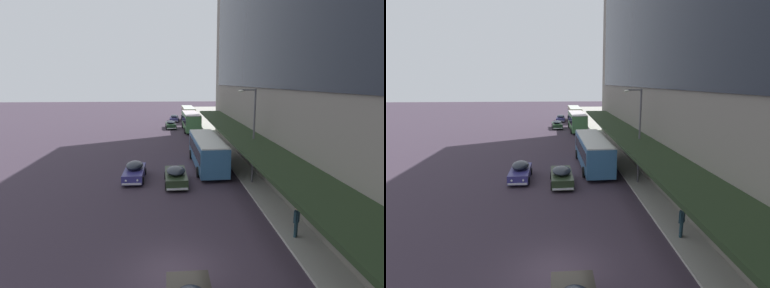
% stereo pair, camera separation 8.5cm
% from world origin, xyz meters
% --- Properties ---
extents(ground, '(240.00, 240.00, 0.00)m').
position_xyz_m(ground, '(0.00, 0.00, 0.00)').
color(ground, '#3B2F3C').
extents(transit_bus_kerbside_front, '(3.03, 10.59, 3.09)m').
position_xyz_m(transit_bus_kerbside_front, '(3.61, 17.09, 1.78)').
color(transit_bus_kerbside_front, '#346593').
rests_on(transit_bus_kerbside_front, ground).
extents(transit_bus_kerbside_rear, '(3.00, 9.68, 3.20)m').
position_xyz_m(transit_bus_kerbside_rear, '(3.65, 40.23, 1.84)').
color(transit_bus_kerbside_rear, '#508E51').
rests_on(transit_bus_kerbside_rear, ground).
extents(transit_bus_kerbside_far, '(2.79, 10.42, 3.14)m').
position_xyz_m(transit_bus_kerbside_far, '(3.96, 53.12, 1.81)').
color(transit_bus_kerbside_far, tan).
rests_on(transit_bus_kerbside_far, ground).
extents(sedan_lead_mid, '(2.11, 4.71, 1.50)m').
position_xyz_m(sedan_lead_mid, '(0.92, 53.21, 0.74)').
color(sedan_lead_mid, navy).
rests_on(sedan_lead_mid, ground).
extents(sedan_trailing_near, '(1.85, 4.61, 1.60)m').
position_xyz_m(sedan_trailing_near, '(-3.29, 13.62, 0.78)').
color(sedan_trailing_near, navy).
rests_on(sedan_trailing_near, ground).
extents(sedan_oncoming_front, '(1.84, 4.55, 1.55)m').
position_xyz_m(sedan_oncoming_front, '(3.67, 25.33, 0.76)').
color(sedan_oncoming_front, '#A07A3F').
rests_on(sedan_oncoming_front, ground).
extents(sedan_lead_near, '(2.10, 4.96, 1.49)m').
position_xyz_m(sedan_lead_near, '(0.10, 43.13, 0.74)').
color(sedan_lead_near, '#1E3921').
rests_on(sedan_lead_near, ground).
extents(sedan_far_back, '(2.00, 4.67, 1.55)m').
position_xyz_m(sedan_far_back, '(0.35, 12.07, 0.77)').
color(sedan_far_back, '#25341F').
rests_on(sedan_far_back, ground).
extents(pedestrian_at_kerb, '(0.43, 0.51, 1.86)m').
position_xyz_m(pedestrian_at_kerb, '(6.77, 2.49, 1.18)').
color(pedestrian_at_kerb, '#1D3541').
rests_on(pedestrian_at_kerb, sidewalk_kerb).
extents(street_lamp, '(1.50, 0.28, 7.88)m').
position_xyz_m(street_lamp, '(6.69, 11.74, 4.67)').
color(street_lamp, '#4C4C51').
rests_on(street_lamp, sidewalk_kerb).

